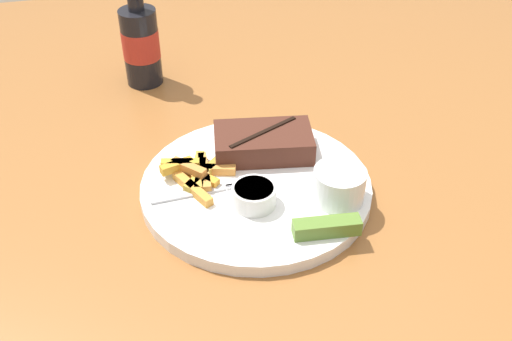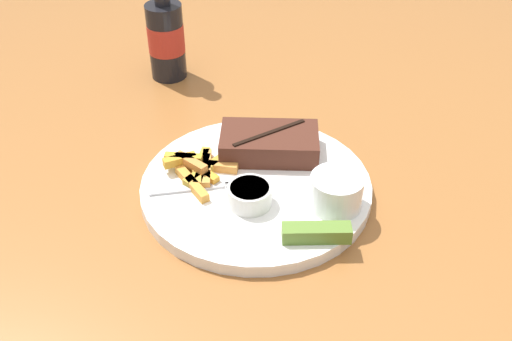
{
  "view_description": "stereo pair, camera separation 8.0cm",
  "coord_description": "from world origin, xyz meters",
  "px_view_note": "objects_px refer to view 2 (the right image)",
  "views": [
    {
      "loc": [
        -0.15,
        -0.61,
        1.29
      ],
      "look_at": [
        0.0,
        0.0,
        0.8
      ],
      "focal_mm": 42.0,
      "sensor_mm": 36.0,
      "label": 1
    },
    {
      "loc": [
        -0.07,
        -0.63,
        1.29
      ],
      "look_at": [
        0.0,
        0.0,
        0.8
      ],
      "focal_mm": 42.0,
      "sensor_mm": 36.0,
      "label": 2
    }
  ],
  "objects_px": {
    "fork_utensil": "(195,188)",
    "dipping_sauce_cup": "(250,194)",
    "beer_bottle": "(166,36)",
    "coleslaw_cup": "(336,190)",
    "pickle_spear": "(317,233)",
    "steak_portion": "(269,143)",
    "dinner_plate": "(256,187)"
  },
  "relations": [
    {
      "from": "beer_bottle",
      "to": "dipping_sauce_cup",
      "type": "bearing_deg",
      "value": -74.98
    },
    {
      "from": "pickle_spear",
      "to": "beer_bottle",
      "type": "distance_m",
      "value": 0.5
    },
    {
      "from": "steak_portion",
      "to": "pickle_spear",
      "type": "height_order",
      "value": "steak_portion"
    },
    {
      "from": "coleslaw_cup",
      "to": "pickle_spear",
      "type": "height_order",
      "value": "coleslaw_cup"
    },
    {
      "from": "steak_portion",
      "to": "dipping_sauce_cup",
      "type": "bearing_deg",
      "value": -110.37
    },
    {
      "from": "pickle_spear",
      "to": "fork_utensil",
      "type": "relative_size",
      "value": 0.63
    },
    {
      "from": "beer_bottle",
      "to": "coleslaw_cup",
      "type": "bearing_deg",
      "value": -62.21
    },
    {
      "from": "dinner_plate",
      "to": "pickle_spear",
      "type": "distance_m",
      "value": 0.13
    },
    {
      "from": "steak_portion",
      "to": "pickle_spear",
      "type": "relative_size",
      "value": 1.76
    },
    {
      "from": "steak_portion",
      "to": "coleslaw_cup",
      "type": "bearing_deg",
      "value": -60.49
    },
    {
      "from": "dinner_plate",
      "to": "pickle_spear",
      "type": "height_order",
      "value": "pickle_spear"
    },
    {
      "from": "coleslaw_cup",
      "to": "fork_utensil",
      "type": "height_order",
      "value": "coleslaw_cup"
    },
    {
      "from": "dinner_plate",
      "to": "fork_utensil",
      "type": "xyz_separation_m",
      "value": [
        -0.08,
        -0.0,
        0.01
      ]
    },
    {
      "from": "dinner_plate",
      "to": "steak_portion",
      "type": "height_order",
      "value": "steak_portion"
    },
    {
      "from": "dinner_plate",
      "to": "fork_utensil",
      "type": "bearing_deg",
      "value": -176.7
    },
    {
      "from": "dipping_sauce_cup",
      "to": "pickle_spear",
      "type": "xyz_separation_m",
      "value": [
        0.07,
        -0.07,
        -0.01
      ]
    },
    {
      "from": "steak_portion",
      "to": "dipping_sauce_cup",
      "type": "distance_m",
      "value": 0.11
    },
    {
      "from": "fork_utensil",
      "to": "beer_bottle",
      "type": "bearing_deg",
      "value": 92.34
    },
    {
      "from": "dinner_plate",
      "to": "steak_portion",
      "type": "xyz_separation_m",
      "value": [
        0.03,
        0.06,
        0.03
      ]
    },
    {
      "from": "pickle_spear",
      "to": "beer_bottle",
      "type": "relative_size",
      "value": 0.4
    },
    {
      "from": "steak_portion",
      "to": "coleslaw_cup",
      "type": "height_order",
      "value": "coleslaw_cup"
    },
    {
      "from": "coleslaw_cup",
      "to": "beer_bottle",
      "type": "relative_size",
      "value": 0.32
    },
    {
      "from": "dipping_sauce_cup",
      "to": "beer_bottle",
      "type": "bearing_deg",
      "value": 105.02
    },
    {
      "from": "coleslaw_cup",
      "to": "dipping_sauce_cup",
      "type": "bearing_deg",
      "value": 171.68
    },
    {
      "from": "dinner_plate",
      "to": "coleslaw_cup",
      "type": "xyz_separation_m",
      "value": [
        0.1,
        -0.06,
        0.03
      ]
    },
    {
      "from": "steak_portion",
      "to": "dipping_sauce_cup",
      "type": "relative_size",
      "value": 2.6
    },
    {
      "from": "fork_utensil",
      "to": "dipping_sauce_cup",
      "type": "bearing_deg",
      "value": -31.91
    },
    {
      "from": "pickle_spear",
      "to": "fork_utensil",
      "type": "bearing_deg",
      "value": 141.73
    },
    {
      "from": "coleslaw_cup",
      "to": "beer_bottle",
      "type": "bearing_deg",
      "value": 117.79
    },
    {
      "from": "coleslaw_cup",
      "to": "steak_portion",
      "type": "bearing_deg",
      "value": 119.51
    },
    {
      "from": "fork_utensil",
      "to": "beer_bottle",
      "type": "distance_m",
      "value": 0.36
    },
    {
      "from": "steak_portion",
      "to": "beer_bottle",
      "type": "xyz_separation_m",
      "value": [
        -0.14,
        0.28,
        0.04
      ]
    }
  ]
}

